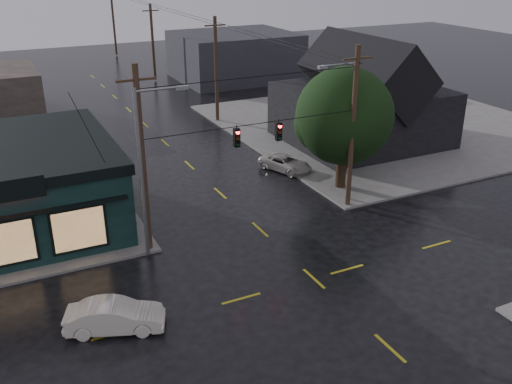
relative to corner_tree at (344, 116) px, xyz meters
name	(u,v)px	position (x,y,z in m)	size (l,w,h in m)	color
ground_plane	(314,279)	(-7.75, -9.20, -5.08)	(160.00, 160.00, 0.00)	black
sidewalk_ne	(385,124)	(12.25, 10.80, -5.01)	(28.00, 28.00, 0.15)	#615E5A
ne_building	(363,90)	(7.25, 7.80, -0.61)	(12.60, 11.60, 8.75)	black
corner_tree	(344,116)	(0.00, 0.00, 0.00)	(6.46, 6.46, 8.18)	black
utility_pole_nw	(150,250)	(-14.25, -2.70, -5.08)	(2.00, 0.32, 10.15)	black
utility_pole_ne	(347,206)	(-1.25, -2.70, -5.08)	(2.00, 0.32, 10.15)	black
utility_pole_far_a	(218,121)	(-1.25, 18.80, -5.08)	(2.00, 0.32, 9.65)	black
utility_pole_far_b	(155,81)	(-1.25, 38.80, -5.08)	(2.00, 0.32, 9.15)	black
utility_pole_far_c	(117,56)	(-1.25, 58.80, -5.08)	(2.00, 0.32, 9.15)	black
span_signal_assembly	(258,134)	(-7.66, -2.70, 0.61)	(13.00, 0.48, 1.23)	black
streetlight_nw	(148,257)	(-14.55, -3.40, -5.08)	(5.40, 0.30, 9.15)	gray
streetlight_ne	(347,201)	(-0.75, -2.00, -5.08)	(5.40, 0.30, 9.15)	gray
bg_building_east	(235,56)	(8.25, 35.80, -2.28)	(14.00, 12.00, 5.60)	#2A2A2F
sedan_cream	(115,316)	(-17.61, -8.96, -4.39)	(1.47, 4.20, 1.38)	silver
suv_silver	(285,163)	(-1.75, 4.61, -4.51)	(1.90, 4.13, 1.15)	#B9B3AB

